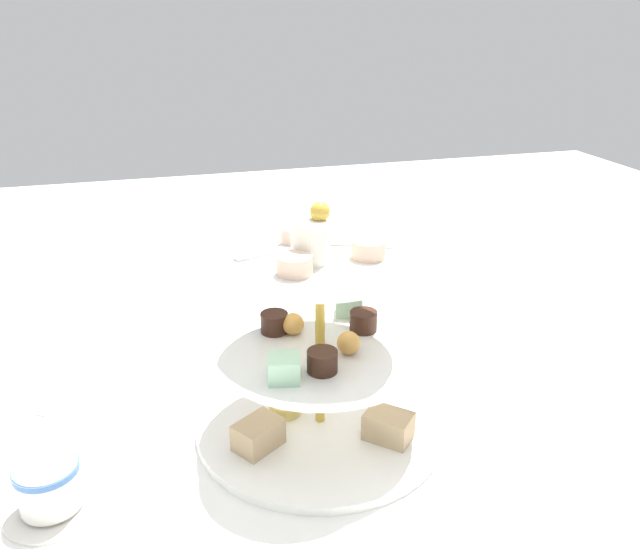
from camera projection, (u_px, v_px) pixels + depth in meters
name	position (u px, v px, depth m)	size (l,w,h in m)	color
ground_plane	(320.00, 427.00, 0.71)	(2.40, 2.40, 0.00)	white
tiered_serving_stand	(319.00, 363.00, 0.68)	(0.27, 0.27, 0.26)	white
water_glass_tall_right	(295.00, 285.00, 0.93)	(0.07, 0.07, 0.11)	silver
teacup_with_saucer	(49.00, 489.00, 0.59)	(0.09, 0.09, 0.05)	white
butter_knife_left	(560.00, 379.00, 0.80)	(0.17, 0.01, 0.00)	silver
butter_knife_right	(84.00, 377.00, 0.81)	(0.17, 0.01, 0.00)	silver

